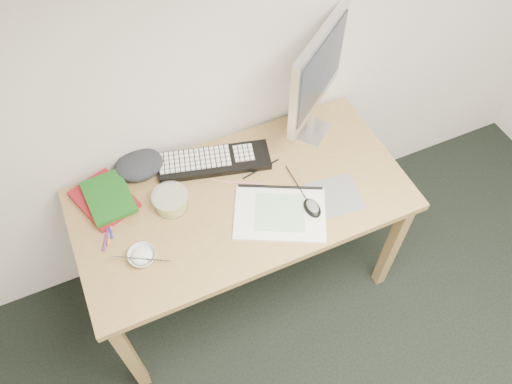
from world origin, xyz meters
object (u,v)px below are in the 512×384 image
(desk, at_px, (242,209))
(rice_bowl, at_px, (142,256))
(sketchpad, at_px, (280,213))
(monitor, at_px, (318,73))
(keyboard, at_px, (214,161))

(desk, bearing_deg, rice_bowl, -166.81)
(sketchpad, height_order, monitor, monitor)
(sketchpad, bearing_deg, keyboard, 138.96)
(sketchpad, xyz_separation_m, monitor, (0.33, 0.36, 0.34))
(desk, relative_size, sketchpad, 3.77)
(sketchpad, height_order, rice_bowl, rice_bowl)
(sketchpad, distance_m, rice_bowl, 0.57)
(keyboard, bearing_deg, desk, -65.90)
(monitor, bearing_deg, sketchpad, -170.30)
(desk, xyz_separation_m, sketchpad, (0.11, -0.14, 0.09))
(sketchpad, distance_m, monitor, 0.59)
(sketchpad, relative_size, monitor, 0.67)
(desk, xyz_separation_m, monitor, (0.44, 0.22, 0.43))
(desk, height_order, sketchpad, sketchpad)
(monitor, xyz_separation_m, rice_bowl, (-0.90, -0.33, -0.33))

